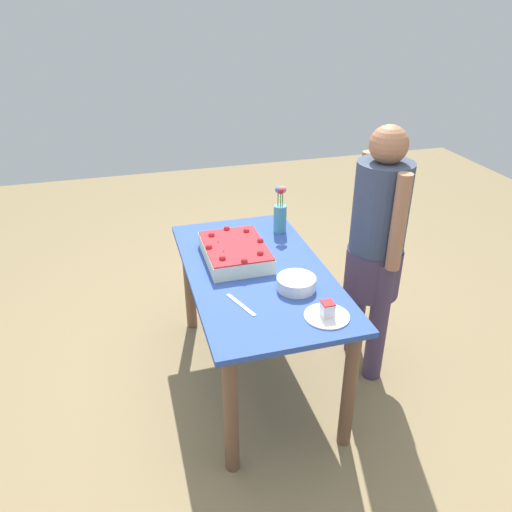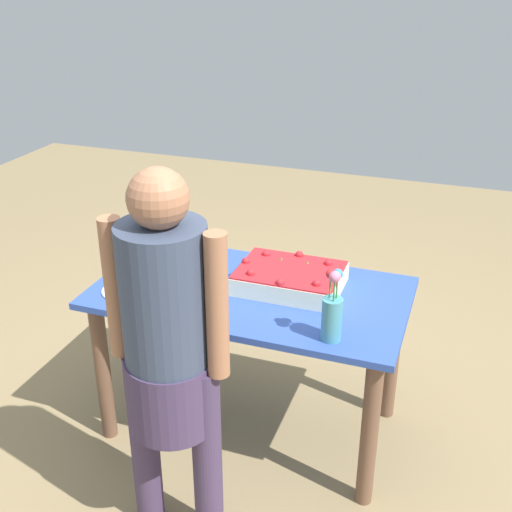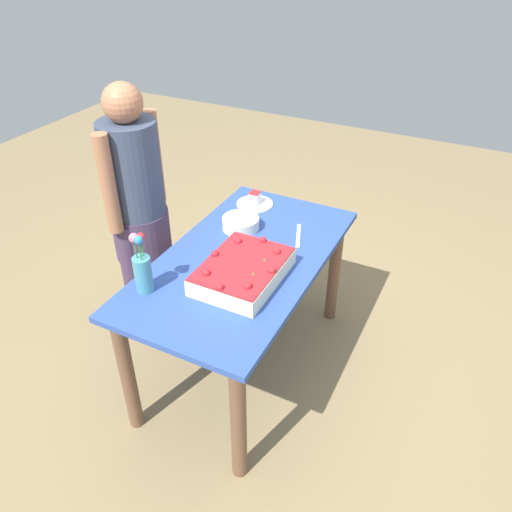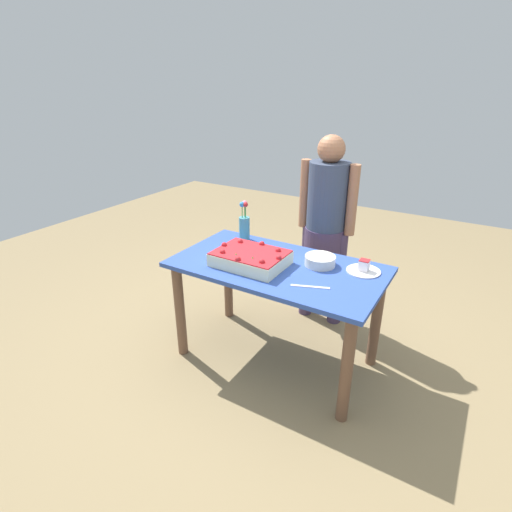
# 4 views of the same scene
# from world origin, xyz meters

# --- Properties ---
(ground_plane) EXTENTS (8.00, 8.00, 0.00)m
(ground_plane) POSITION_xyz_m (0.00, 0.00, 0.00)
(ground_plane) COLOR #8B7650
(dining_table) EXTENTS (1.37, 0.74, 0.74)m
(dining_table) POSITION_xyz_m (0.00, 0.00, 0.61)
(dining_table) COLOR #304EA3
(dining_table) RESTS_ON ground_plane
(sheet_cake) EXTENTS (0.46, 0.34, 0.11)m
(sheet_cake) POSITION_xyz_m (-0.15, -0.08, 0.78)
(sheet_cake) COLOR #EDF1C8
(sheet_cake) RESTS_ON dining_table
(serving_plate_with_slice) EXTENTS (0.21, 0.21, 0.08)m
(serving_plate_with_slice) POSITION_xyz_m (0.51, 0.19, 0.76)
(serving_plate_with_slice) COLOR white
(serving_plate_with_slice) RESTS_ON dining_table
(cake_knife) EXTENTS (0.22, 0.10, 0.00)m
(cake_knife) POSITION_xyz_m (0.31, -0.17, 0.74)
(cake_knife) COLOR silver
(cake_knife) RESTS_ON dining_table
(flower_vase) EXTENTS (0.08, 0.08, 0.30)m
(flower_vase) POSITION_xyz_m (-0.42, 0.27, 0.85)
(flower_vase) COLOR teal
(flower_vase) RESTS_ON dining_table
(fruit_bowl) EXTENTS (0.20, 0.20, 0.06)m
(fruit_bowl) POSITION_xyz_m (0.24, 0.14, 0.77)
(fruit_bowl) COLOR silver
(fruit_bowl) RESTS_ON dining_table
(person_standing) EXTENTS (0.45, 0.31, 1.49)m
(person_standing) POSITION_xyz_m (0.06, 0.67, 0.85)
(person_standing) COLOR #433353
(person_standing) RESTS_ON ground_plane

